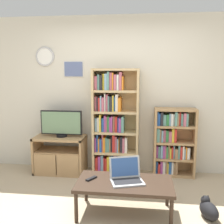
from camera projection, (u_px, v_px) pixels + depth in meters
wall_back at (120, 95)px, 4.42m from camera, size 7.00×0.09×2.60m
tv_stand at (60, 154)px, 4.41m from camera, size 0.83×0.46×0.62m
television at (61, 123)px, 4.33m from camera, size 0.69×0.18×0.44m
bookshelf_tall at (113, 125)px, 4.33m from camera, size 0.75×0.30×1.74m
bookshelf_short at (172, 142)px, 4.26m from camera, size 0.66×0.28×1.12m
coffee_table at (125, 185)px, 3.13m from camera, size 1.15×0.59×0.40m
laptop at (126, 175)px, 3.14m from camera, size 0.45×0.40×0.27m
remote_near_laptop at (91, 178)px, 3.20m from camera, size 0.12×0.16×0.02m
cat at (208, 209)px, 3.08m from camera, size 0.35×0.52×0.25m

